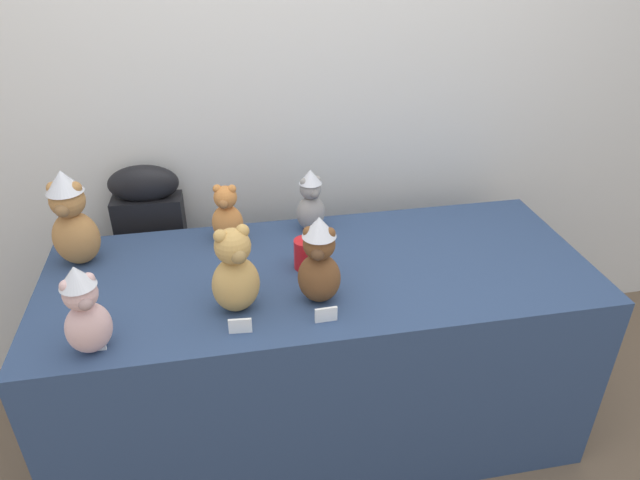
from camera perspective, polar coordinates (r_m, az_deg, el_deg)
ground_plane at (r=2.37m, az=1.21°, el=-22.16°), size 10.00×10.00×0.00m
wall_back at (r=2.39m, az=-2.97°, el=16.23°), size 7.00×0.08×2.60m
display_table at (r=2.26m, az=-0.00°, el=-11.17°), size 1.93×0.78×0.77m
instrument_case at (r=2.59m, az=-15.84°, el=-2.99°), size 0.29×0.13×1.00m
teddy_bear_caramel at (r=2.15m, az=-23.54°, el=1.90°), size 0.18×0.16×0.36m
teddy_bear_chestnut at (r=1.79m, az=-0.09°, el=-2.12°), size 0.17×0.15×0.31m
teddy_bear_ginger at (r=2.17m, az=-9.28°, el=2.50°), size 0.14×0.12×0.23m
teddy_bear_ash at (r=2.22m, az=-0.94°, el=3.94°), size 0.14×0.12×0.25m
teddy_bear_blush at (r=1.72m, az=-22.45°, el=-6.55°), size 0.16×0.15×0.29m
teddy_bear_honey at (r=1.77m, az=-8.48°, el=-3.22°), size 0.18×0.17×0.30m
party_cup_red at (r=2.00m, az=-1.48°, el=-1.39°), size 0.08×0.08×0.11m
name_card_front_left at (r=1.74m, az=-7.97°, el=-8.49°), size 0.07×0.01×0.05m
name_card_front_middle at (r=1.79m, az=-21.77°, el=-9.59°), size 0.07×0.01×0.05m
name_card_front_right at (r=1.77m, az=0.61°, el=-7.46°), size 0.07×0.01×0.05m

